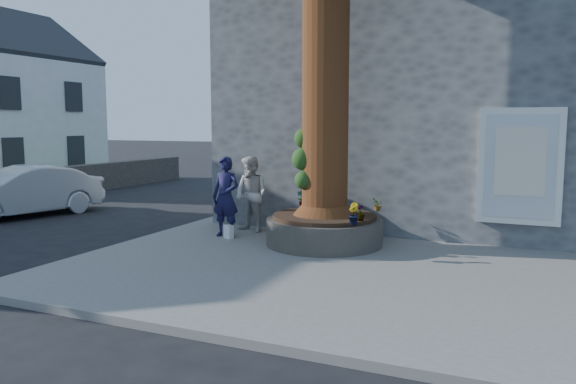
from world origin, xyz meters
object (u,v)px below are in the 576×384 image
at_px(man, 226,197).
at_px(woman, 251,194).
at_px(planter, 324,230).
at_px(car_silver, 22,192).

bearing_deg(man, woman, 71.22).
bearing_deg(man, planter, 3.16).
relative_size(planter, man, 1.35).
height_order(woman, car_silver, woman).
relative_size(man, woman, 1.02).
height_order(man, woman, man).
height_order(planter, man, man).
bearing_deg(car_silver, planter, 12.06).
bearing_deg(planter, woman, 162.81).
relative_size(planter, woman, 1.38).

